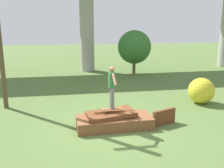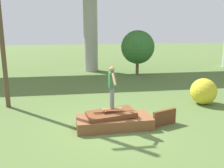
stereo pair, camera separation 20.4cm
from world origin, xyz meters
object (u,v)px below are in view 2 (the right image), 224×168
at_px(skater, 112,85).
at_px(bush_yellow_flowering, 203,91).
at_px(skateboard, 112,109).
at_px(tree_behind_left, 138,47).

xyz_separation_m(skater, bush_yellow_flowering, (4.64, 2.07, -0.97)).
bearing_deg(skateboard, tree_behind_left, 70.53).
bearing_deg(skater, skateboard, -56.31).
bearing_deg(tree_behind_left, skateboard, -109.47).
xyz_separation_m(skateboard, tree_behind_left, (3.38, 9.56, 1.32)).
bearing_deg(skater, bush_yellow_flowering, 24.05).
distance_m(skater, tree_behind_left, 10.15).
distance_m(skateboard, skater, 0.88).
relative_size(skateboard, bush_yellow_flowering, 0.62).
distance_m(tree_behind_left, bush_yellow_flowering, 7.72).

